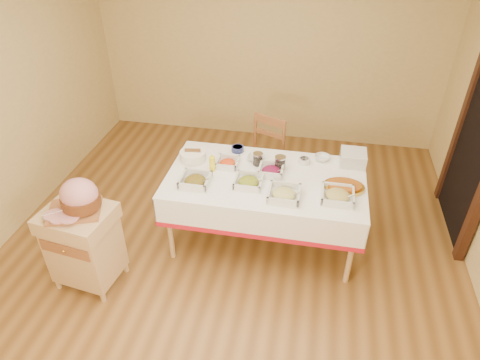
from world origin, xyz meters
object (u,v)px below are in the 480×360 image
at_px(butcher_cart, 84,243).
at_px(mustard_bottle, 212,163).
at_px(dining_table, 265,191).
at_px(ham_on_board, 79,198).
at_px(preserve_jar_left, 258,159).
at_px(bread_basket, 193,156).
at_px(brass_platter, 344,186).
at_px(plate_stack, 353,158).
at_px(dining_chair, 262,158).
at_px(preserve_jar_right, 280,163).

distance_m(butcher_cart, mustard_bottle, 1.33).
distance_m(dining_table, ham_on_board, 1.64).
height_order(preserve_jar_left, mustard_bottle, mustard_bottle).
height_order(bread_basket, brass_platter, bread_basket).
relative_size(ham_on_board, brass_platter, 1.20).
xyz_separation_m(dining_table, bread_basket, (-0.74, 0.16, 0.21)).
xyz_separation_m(butcher_cart, preserve_jar_left, (1.34, 1.03, 0.37)).
bearing_deg(plate_stack, dining_chair, 157.70).
xyz_separation_m(butcher_cart, bread_basket, (0.71, 1.00, 0.36)).
height_order(butcher_cart, bread_basket, bread_basket).
bearing_deg(dining_chair, plate_stack, -22.30).
bearing_deg(preserve_jar_left, dining_table, -61.60).
distance_m(dining_table, preserve_jar_right, 0.30).
height_order(dining_table, plate_stack, plate_stack).
bearing_deg(plate_stack, mustard_bottle, -164.19).
xyz_separation_m(preserve_jar_right, mustard_bottle, (-0.62, -0.14, 0.02)).
height_order(dining_table, mustard_bottle, mustard_bottle).
xyz_separation_m(ham_on_board, plate_stack, (2.19, 1.19, -0.09)).
relative_size(ham_on_board, preserve_jar_right, 3.27).
bearing_deg(preserve_jar_left, ham_on_board, -142.34).
bearing_deg(preserve_jar_right, butcher_cart, -147.31).
relative_size(bread_basket, plate_stack, 1.06).
relative_size(dining_chair, mustard_bottle, 5.28).
bearing_deg(mustard_bottle, dining_chair, 63.64).
xyz_separation_m(dining_chair, preserve_jar_left, (0.03, -0.57, 0.34)).
relative_size(mustard_bottle, plate_stack, 0.74).
bearing_deg(mustard_bottle, ham_on_board, -137.34).
bearing_deg(dining_table, bread_basket, 167.69).
xyz_separation_m(dining_table, ham_on_board, (-1.40, -0.80, 0.31)).
relative_size(dining_table, mustard_bottle, 10.34).
bearing_deg(bread_basket, mustard_bottle, -31.58).
height_order(butcher_cart, preserve_jar_left, preserve_jar_left).
relative_size(butcher_cart, ham_on_board, 1.81).
height_order(dining_chair, mustard_bottle, mustard_bottle).
relative_size(dining_table, preserve_jar_left, 14.69).
bearing_deg(preserve_jar_right, plate_stack, 18.40).
distance_m(bread_basket, brass_platter, 1.46).
relative_size(preserve_jar_left, bread_basket, 0.49).
bearing_deg(brass_platter, preserve_jar_left, 163.45).
bearing_deg(butcher_cart, dining_table, 30.03).
bearing_deg(plate_stack, dining_table, -153.75).
xyz_separation_m(ham_on_board, bread_basket, (0.66, 0.96, -0.10)).
relative_size(dining_chair, plate_stack, 3.89).
bearing_deg(brass_platter, bread_basket, 171.95).
xyz_separation_m(bread_basket, brass_platter, (1.44, -0.20, -0.03)).
xyz_separation_m(bread_basket, plate_stack, (1.52, 0.23, 0.02)).
bearing_deg(butcher_cart, preserve_jar_left, 37.67).
distance_m(ham_on_board, bread_basket, 1.17).
xyz_separation_m(dining_table, mustard_bottle, (-0.51, 0.02, 0.24)).
bearing_deg(dining_chair, preserve_jar_left, -86.65).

